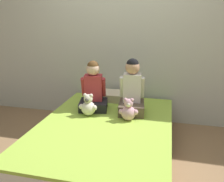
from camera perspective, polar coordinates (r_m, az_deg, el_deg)
ground_plane at (r=2.85m, az=-1.67°, el=-14.71°), size 14.00×14.00×0.00m
wall_behind_bed at (r=3.48m, az=2.93°, el=13.02°), size 8.00×0.06×2.50m
bed at (r=2.76m, az=-1.71°, el=-11.45°), size 1.47×2.01×0.37m
child_on_left at (r=3.03m, az=-4.50°, el=0.42°), size 0.41×0.38×0.62m
child_on_right at (r=2.92m, az=4.81°, el=0.08°), size 0.35×0.40×0.67m
teddy_bear_held_by_left_child at (r=2.87m, az=-5.71°, el=-3.65°), size 0.23×0.17×0.27m
teddy_bear_held_by_right_child at (r=2.73m, az=3.98°, el=-4.78°), size 0.22×0.17×0.27m
pillow_at_headboard at (r=3.39m, az=1.87°, el=-1.31°), size 0.57×0.32×0.11m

